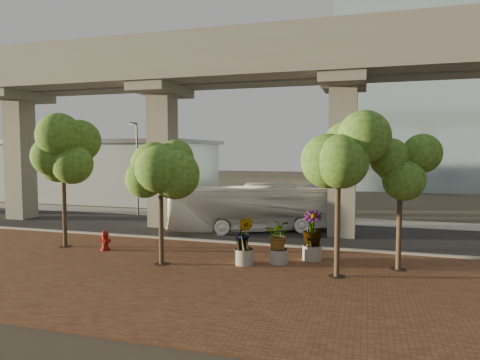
% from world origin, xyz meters
% --- Properties ---
extents(ground, '(160.00, 160.00, 0.00)m').
position_xyz_m(ground, '(0.00, 0.00, 0.00)').
color(ground, '#342E26').
rests_on(ground, ground).
extents(brick_plaza, '(70.00, 13.00, 0.06)m').
position_xyz_m(brick_plaza, '(0.00, -8.00, 0.03)').
color(brick_plaza, brown).
rests_on(brick_plaza, ground).
extents(asphalt_road, '(90.00, 8.00, 0.04)m').
position_xyz_m(asphalt_road, '(0.00, 2.00, 0.02)').
color(asphalt_road, black).
rests_on(asphalt_road, ground).
extents(curb_strip, '(70.00, 0.25, 0.16)m').
position_xyz_m(curb_strip, '(0.00, -2.00, 0.08)').
color(curb_strip, '#99968E').
rests_on(curb_strip, ground).
extents(far_sidewalk, '(90.00, 3.00, 0.06)m').
position_xyz_m(far_sidewalk, '(0.00, 7.50, 0.03)').
color(far_sidewalk, '#99968E').
rests_on(far_sidewalk, ground).
extents(transit_viaduct, '(72.00, 5.60, 12.40)m').
position_xyz_m(transit_viaduct, '(0.00, 2.00, 7.29)').
color(transit_viaduct, gray).
rests_on(transit_viaduct, ground).
extents(station_pavilion, '(23.00, 13.00, 6.30)m').
position_xyz_m(station_pavilion, '(-20.00, 16.00, 3.22)').
color(station_pavilion, silver).
rests_on(station_pavilion, ground).
extents(transit_bus, '(11.12, 6.86, 3.07)m').
position_xyz_m(transit_bus, '(0.42, 1.96, 1.54)').
color(transit_bus, white).
rests_on(transit_bus, ground).
extents(fire_hydrant, '(0.53, 0.48, 1.07)m').
position_xyz_m(fire_hydrant, '(-5.57, -5.50, 0.57)').
color(fire_hydrant, maroon).
rests_on(fire_hydrant, ground).
extents(planter_front, '(1.84, 1.84, 2.02)m').
position_xyz_m(planter_front, '(3.61, -5.45, 1.29)').
color(planter_front, '#9F9D90').
rests_on(planter_front, ground).
extents(planter_right, '(2.19, 2.19, 2.34)m').
position_xyz_m(planter_right, '(5.00, -4.43, 1.48)').
color(planter_right, gray).
rests_on(planter_right, ground).
extents(planter_left, '(2.00, 2.00, 2.19)m').
position_xyz_m(planter_left, '(2.12, -6.07, 1.39)').
color(planter_left, gray).
rests_on(planter_left, ground).
extents(street_tree_far_west, '(3.76, 3.76, 6.76)m').
position_xyz_m(street_tree_far_west, '(-8.10, -5.41, 5.08)').
color(street_tree_far_west, '#453727').
rests_on(street_tree_far_west, ground).
extents(street_tree_near_west, '(3.46, 3.46, 5.75)m').
position_xyz_m(street_tree_near_west, '(-1.50, -7.13, 4.22)').
color(street_tree_near_west, '#453727').
rests_on(street_tree_near_west, ground).
extents(street_tree_near_east, '(3.86, 3.86, 7.04)m').
position_xyz_m(street_tree_near_east, '(6.31, -6.83, 5.32)').
color(street_tree_near_east, '#453727').
rests_on(street_tree_near_east, ground).
extents(street_tree_far_east, '(2.96, 2.96, 5.78)m').
position_xyz_m(street_tree_far_east, '(8.81, -5.01, 4.46)').
color(street_tree_far_east, '#453727').
rests_on(street_tree_far_east, ground).
extents(streetlamp_west, '(0.37, 1.07, 7.39)m').
position_xyz_m(streetlamp_west, '(-10.14, 5.68, 4.32)').
color(streetlamp_west, '#2F3034').
rests_on(streetlamp_west, ground).
extents(streetlamp_east, '(0.44, 1.27, 8.80)m').
position_xyz_m(streetlamp_east, '(6.53, 6.50, 5.13)').
color(streetlamp_east, '#323238').
rests_on(streetlamp_east, ground).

